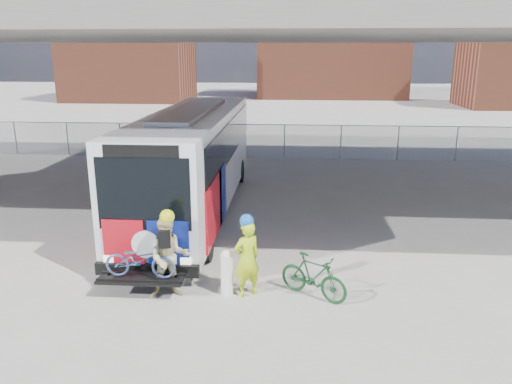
# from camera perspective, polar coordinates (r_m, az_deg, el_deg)

# --- Properties ---
(ground) EXTENTS (160.00, 160.00, 0.00)m
(ground) POSITION_cam_1_polar(r_m,az_deg,el_deg) (15.59, -1.40, -5.12)
(ground) COLOR #9E9991
(ground) RESTS_ON ground
(bus) EXTENTS (2.67, 12.90, 3.69)m
(bus) POSITION_cam_1_polar(r_m,az_deg,el_deg) (17.69, -7.12, 4.39)
(bus) COLOR silver
(bus) RESTS_ON ground
(overpass) EXTENTS (40.00, 16.00, 7.95)m
(overpass) POSITION_cam_1_polar(r_m,az_deg,el_deg) (18.58, -0.25, 18.80)
(overpass) COLOR #605E59
(overpass) RESTS_ON ground
(chainlink_fence) EXTENTS (30.00, 0.06, 30.00)m
(chainlink_fence) POSITION_cam_1_polar(r_m,az_deg,el_deg) (26.86, 1.13, 6.88)
(chainlink_fence) COLOR gray
(chainlink_fence) RESTS_ON ground
(brick_buildings) EXTENTS (54.00, 22.00, 12.00)m
(brick_buildings) POSITION_cam_1_polar(r_m,az_deg,el_deg) (62.73, 4.25, 15.55)
(brick_buildings) COLOR brown
(brick_buildings) RESTS_ON ground
(bollard) EXTENTS (0.29, 0.29, 1.12)m
(bollard) POSITION_cam_1_polar(r_m,az_deg,el_deg) (11.86, -3.35, -8.97)
(bollard) COLOR silver
(bollard) RESTS_ON ground
(cyclist_hivis) EXTENTS (0.80, 0.74, 2.01)m
(cyclist_hivis) POSITION_cam_1_polar(r_m,az_deg,el_deg) (11.66, -1.05, -7.41)
(cyclist_hivis) COLOR #B3D516
(cyclist_hivis) RESTS_ON ground
(cyclist_tan) EXTENTS (1.12, 0.98, 2.14)m
(cyclist_tan) POSITION_cam_1_polar(r_m,az_deg,el_deg) (11.75, -9.91, -7.24)
(cyclist_tan) COLOR #CABC81
(cyclist_tan) RESTS_ON ground
(bike_parked) EXTENTS (1.74, 1.37, 1.05)m
(bike_parked) POSITION_cam_1_polar(r_m,az_deg,el_deg) (11.80, 6.58, -9.55)
(bike_parked) COLOR #14411F
(bike_parked) RESTS_ON ground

